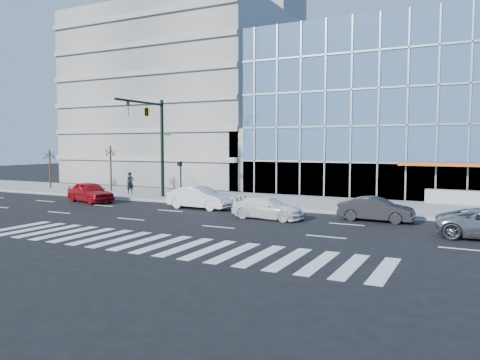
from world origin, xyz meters
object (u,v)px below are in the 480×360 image
object	(u,v)px
traffic_signal	(151,123)
pedestrian	(130,183)
street_tree_near	(110,152)
dark_sedan	(376,209)
ped_signal_post	(180,174)
street_tree_far	(50,155)
white_sedan	(200,198)
white_suv	(268,208)
red_sedan	(90,192)
tilted_panel	(189,186)

from	to	relation	value
traffic_signal	pedestrian	world-z (taller)	traffic_signal
street_tree_near	dark_sedan	world-z (taller)	street_tree_near
traffic_signal	pedestrian	bearing A→B (deg)	153.85
ped_signal_post	pedestrian	xyz separation A→B (m)	(-6.34, 1.51, -1.04)
ped_signal_post	street_tree_far	xyz separation A→B (m)	(-17.50, 2.56, 1.30)
ped_signal_post	white_sedan	size ratio (longest dim) A/B	0.64
ped_signal_post	street_tree_near	size ratio (longest dim) A/B	0.71
pedestrian	traffic_signal	bearing A→B (deg)	-96.06
street_tree_near	white_suv	bearing A→B (deg)	-21.65
white_sedan	white_suv	bearing A→B (deg)	-105.68
red_sedan	ped_signal_post	bearing A→B (deg)	-39.66
ped_signal_post	street_tree_far	distance (m)	17.73
white_suv	tilted_panel	bearing A→B (deg)	60.10
tilted_panel	pedestrian	bearing A→B (deg)	175.66
pedestrian	tilted_panel	size ratio (longest dim) A/B	1.47
white_sedan	pedestrian	size ratio (longest dim) A/B	2.46
traffic_signal	tilted_panel	size ratio (longest dim) A/B	6.15
white_sedan	tilted_panel	world-z (taller)	tilted_panel
street_tree_far	red_sedan	distance (m)	13.63
red_sedan	pedestrian	bearing A→B (deg)	22.78
street_tree_far	white_suv	xyz separation A→B (m)	(27.24, -7.64, -2.79)
ped_signal_post	dark_sedan	xyz separation A→B (m)	(15.74, -3.10, -1.44)
ped_signal_post	tilted_panel	bearing A→B (deg)	99.92
street_tree_far	white_sedan	bearing A→B (deg)	-15.02
street_tree_far	white_suv	distance (m)	28.43
red_sedan	street_tree_near	bearing A→B (deg)	46.92
street_tree_far	traffic_signal	bearing A→B (deg)	-11.05
dark_sedan	red_sedan	size ratio (longest dim) A/B	0.92
white_suv	tilted_panel	size ratio (longest dim) A/B	3.46
white_suv	street_tree_far	bearing A→B (deg)	78.67
ped_signal_post	white_sedan	world-z (taller)	ped_signal_post
street_tree_near	dark_sedan	distance (m)	26.05
white_sedan	traffic_signal	bearing A→B (deg)	68.31
red_sedan	traffic_signal	bearing A→B (deg)	-26.64
street_tree_near	red_sedan	bearing A→B (deg)	-59.73
street_tree_far	pedestrian	xyz separation A→B (m)	(11.16, -1.04, -2.34)
white_sedan	pedestrian	bearing A→B (deg)	67.45
white_suv	white_sedan	xyz separation A→B (m)	(-6.00, 1.94, 0.12)
white_sedan	red_sedan	world-z (taller)	red_sedan
ped_signal_post	tilted_panel	distance (m)	2.08
ped_signal_post	pedestrian	world-z (taller)	ped_signal_post
dark_sedan	pedestrian	bearing A→B (deg)	78.84
ped_signal_post	red_sedan	bearing A→B (deg)	-146.31
white_suv	pedestrian	size ratio (longest dim) A/B	2.35
ped_signal_post	red_sedan	size ratio (longest dim) A/B	0.64
street_tree_near	street_tree_far	bearing A→B (deg)	180.00
dark_sedan	white_sedan	bearing A→B (deg)	90.84
street_tree_near	tilted_panel	world-z (taller)	street_tree_near
traffic_signal	pedestrian	distance (m)	6.63
street_tree_near	tilted_panel	bearing A→B (deg)	-4.98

